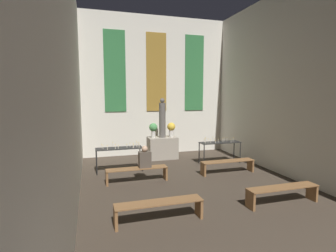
# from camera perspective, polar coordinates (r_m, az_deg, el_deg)

# --- Properties ---
(wall_back) EXTENTS (6.52, 0.16, 5.94)m
(wall_back) POSITION_cam_1_polar(r_m,az_deg,el_deg) (11.55, -2.64, 8.79)
(wall_back) COLOR silver
(wall_back) RESTS_ON ground_plane
(wall_left) EXTENTS (0.12, 10.86, 5.94)m
(wall_left) POSITION_cam_1_polar(r_m,az_deg,el_deg) (5.85, -20.74, 9.98)
(wall_left) COLOR silver
(wall_left) RESTS_ON ground_plane
(wall_right) EXTENTS (0.12, 10.86, 5.94)m
(wall_right) POSITION_cam_1_polar(r_m,az_deg,el_deg) (8.39, 29.50, 8.45)
(wall_right) COLOR silver
(wall_right) RESTS_ON ground_plane
(altar) EXTENTS (1.17, 0.72, 0.88)m
(altar) POSITION_cam_1_polar(r_m,az_deg,el_deg) (10.78, -1.23, -4.77)
(altar) COLOR gray
(altar) RESTS_ON ground_plane
(statue) EXTENTS (0.26, 0.26, 1.59)m
(statue) POSITION_cam_1_polar(r_m,az_deg,el_deg) (10.61, -1.25, 1.54)
(statue) COLOR #5B5651
(statue) RESTS_ON altar
(flower_vase_left) EXTENTS (0.33, 0.33, 0.59)m
(flower_vase_left) POSITION_cam_1_polar(r_m,az_deg,el_deg) (10.55, -3.23, -0.58)
(flower_vase_left) COLOR beige
(flower_vase_left) RESTS_ON altar
(flower_vase_right) EXTENTS (0.33, 0.33, 0.59)m
(flower_vase_right) POSITION_cam_1_polar(r_m,az_deg,el_deg) (10.76, 0.71, -0.43)
(flower_vase_right) COLOR beige
(flower_vase_right) RESTS_ON altar
(candle_rack_left) EXTENTS (1.57, 0.51, 1.00)m
(candle_rack_left) POSITION_cam_1_polar(r_m,az_deg,el_deg) (9.07, -10.52, -5.24)
(candle_rack_left) COLOR black
(candle_rack_left) RESTS_ON ground_plane
(candle_rack_right) EXTENTS (1.57, 0.51, 1.01)m
(candle_rack_right) POSITION_cam_1_polar(r_m,az_deg,el_deg) (10.18, 11.20, -3.93)
(candle_rack_right) COLOR black
(candle_rack_right) RESTS_ON ground_plane
(pew_second_left) EXTENTS (1.83, 0.36, 0.43)m
(pew_second_left) POSITION_cam_1_polar(r_m,az_deg,el_deg) (5.61, -1.93, -17.25)
(pew_second_left) COLOR brown
(pew_second_left) RESTS_ON ground_plane
(pew_second_right) EXTENTS (1.83, 0.36, 0.43)m
(pew_second_right) POSITION_cam_1_polar(r_m,az_deg,el_deg) (6.98, 23.68, -12.92)
(pew_second_right) COLOR brown
(pew_second_right) RESTS_ON ground_plane
(pew_back_left) EXTENTS (1.83, 0.36, 0.43)m
(pew_back_left) POSITION_cam_1_polar(r_m,az_deg,el_deg) (8.00, -6.77, -9.87)
(pew_back_left) COLOR brown
(pew_back_left) RESTS_ON ground_plane
(pew_back_right) EXTENTS (1.83, 0.36, 0.43)m
(pew_back_right) POSITION_cam_1_polar(r_m,az_deg,el_deg) (9.01, 12.85, -8.08)
(pew_back_right) COLOR brown
(pew_back_right) RESTS_ON ground_plane
(person_seated) EXTENTS (0.36, 0.24, 0.66)m
(person_seated) POSITION_cam_1_polar(r_m,az_deg,el_deg) (7.94, -5.07, -6.98)
(person_seated) COLOR #4C4238
(person_seated) RESTS_ON pew_back_left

